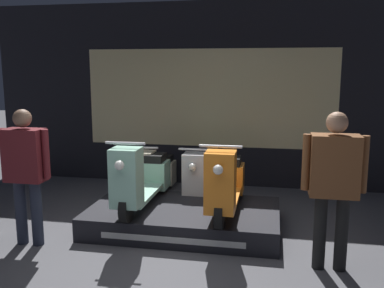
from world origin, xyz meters
name	(u,v)px	position (x,y,z in m)	size (l,w,h in m)	color
ground_plane	(160,265)	(0.00, 0.00, 0.00)	(30.00, 30.00, 0.00)	#4C4C51
shop_wall_back	(209,95)	(0.00, 3.34, 1.60)	(7.95, 0.09, 3.20)	black
display_platform	(184,218)	(0.03, 1.08, 0.14)	(2.43, 1.40, 0.29)	black
scooter_display_left	(142,179)	(-0.52, 1.02, 0.66)	(0.47, 1.71, 0.95)	black
scooter_display_right	(226,183)	(0.57, 1.02, 0.66)	(0.47, 1.71, 0.95)	black
scooter_backrow_0	(154,176)	(-0.72, 2.30, 0.37)	(0.47, 1.71, 0.95)	black
scooter_backrow_1	(202,178)	(0.05, 2.30, 0.37)	(0.47, 1.71, 0.95)	black
person_left_browsing	(26,166)	(-1.67, 0.26, 0.96)	(0.61, 0.25, 1.61)	#232838
person_right_browsing	(334,177)	(1.75, 0.26, 0.99)	(0.64, 0.27, 1.65)	black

